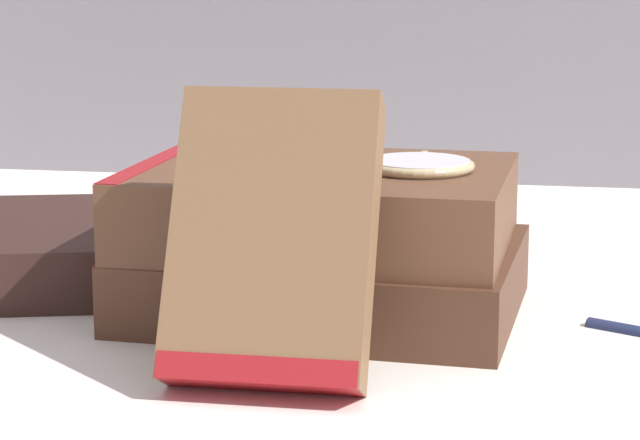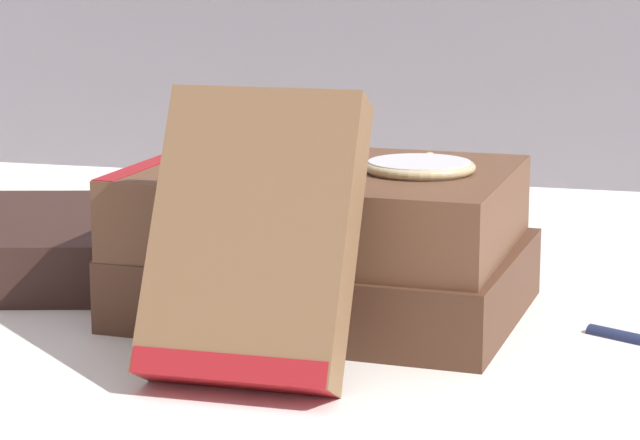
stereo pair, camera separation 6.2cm
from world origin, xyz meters
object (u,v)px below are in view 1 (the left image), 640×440
object	(u,v)px
pocket_watch	(419,165)
book_flat_bottom	(317,278)
book_leaning_front	(273,249)
book_flat_top	(311,206)

from	to	relation	value
pocket_watch	book_flat_bottom	bearing A→B (deg)	177.45
book_flat_bottom	book_leaning_front	size ratio (longest dim) A/B	1.61
book_flat_bottom	pocket_watch	distance (m)	0.09
book_flat_bottom	book_leaning_front	distance (m)	0.13
pocket_watch	book_flat_top	bearing A→B (deg)	178.32
book_flat_bottom	book_leaning_front	xyz separation A→B (m)	(0.00, -0.12, 0.04)
book_flat_bottom	pocket_watch	xyz separation A→B (m)	(0.06, -0.00, 0.06)
book_leaning_front	pocket_watch	world-z (taller)	book_leaning_front
book_flat_bottom	book_flat_top	xyz separation A→B (m)	(-0.00, -0.00, 0.04)
book_flat_top	pocket_watch	bearing A→B (deg)	0.68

